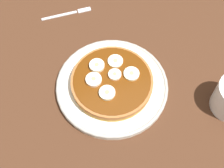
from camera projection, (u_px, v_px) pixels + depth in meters
ground_plane at (112, 91)px, 78.95cm from camera, size 140.00×140.00×3.00cm
plate at (112, 86)px, 76.89cm from camera, size 25.85×25.85×1.60cm
pancake_stack at (112, 82)px, 75.51cm from camera, size 18.77×18.98×2.45cm
banana_slice_0 at (115, 75)px, 74.75cm from camera, size 2.96×2.96×0.81cm
banana_slice_1 at (107, 93)px, 72.38cm from camera, size 3.58×3.58×0.95cm
banana_slice_2 at (97, 66)px, 75.79cm from camera, size 3.48×3.48×1.04cm
banana_slice_3 at (115, 61)px, 76.59cm from camera, size 3.51×3.51×0.70cm
banana_slice_4 at (94, 80)px, 73.98cm from camera, size 3.59×3.59×1.01cm
banana_slice_5 at (132, 74)px, 74.78cm from camera, size 3.55×3.55×0.82cm
fork at (69, 13)px, 88.52cm from camera, size 1.30×13.01×0.50cm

